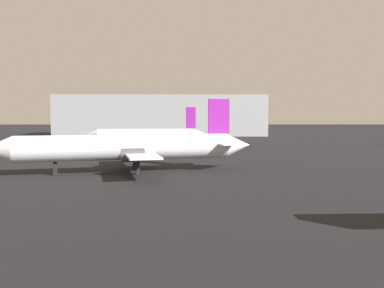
{
  "coord_description": "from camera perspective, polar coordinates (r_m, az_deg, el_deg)",
  "views": [
    {
      "loc": [
        -2.36,
        -11.6,
        7.49
      ],
      "look_at": [
        -1.7,
        33.98,
        4.21
      ],
      "focal_mm": 38.27,
      "sensor_mm": 36.0,
      "label": 1
    }
  ],
  "objects": [
    {
      "name": "airplane_far_left",
      "position": [
        95.89,
        -6.22,
        1.37
      ],
      "size": [
        28.08,
        17.75,
        9.24
      ],
      "rotation": [
        0.0,
        0.0,
        3.25
      ],
      "color": "silver",
      "rests_on": "ground_plane"
    },
    {
      "name": "terminal_building",
      "position": [
        149.0,
        -4.27,
        3.99
      ],
      "size": [
        74.0,
        18.92,
        14.35
      ],
      "primitive_type": "cube",
      "color": "#999EA3",
      "rests_on": "ground_plane"
    },
    {
      "name": "airplane_on_taxiway",
      "position": [
        53.05,
        -8.98,
        -0.46
      ],
      "size": [
        33.94,
        20.66,
        9.6
      ],
      "rotation": [
        0.0,
        0.0,
        3.37
      ],
      "color": "white",
      "rests_on": "ground_plane"
    }
  ]
}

